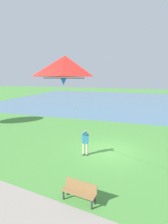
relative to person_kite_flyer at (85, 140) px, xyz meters
name	(u,v)px	position (x,y,z in m)	size (l,w,h in m)	color
ground_plane	(109,151)	(1.17, -1.43, -1.05)	(120.00, 120.00, 0.00)	#4C8E3D
lake_water	(113,100)	(27.31, 2.57, -1.04)	(36.00, 44.00, 0.01)	teal
walkway_path	(25,215)	(-5.83, 0.57, -1.04)	(2.40, 32.00, 0.02)	gray
person_kite_flyer	(85,140)	(0.00, 0.00, 0.00)	(0.62, 0.52, 1.83)	#232328
flying_kite	(65,71)	(-5.25, -0.98, 4.42)	(5.23, 1.66, 4.17)	red
park_bench_near_walkway	(80,190)	(-4.38, -1.14, -0.54)	(0.64, 1.55, 0.88)	olive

